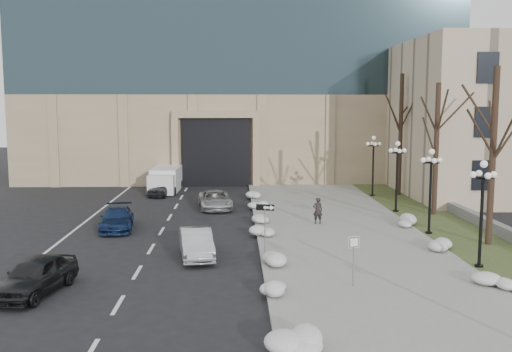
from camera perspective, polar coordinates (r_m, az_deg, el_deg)
The scene contains 31 objects.
ground at distance 19.27m, azimuth 5.03°, elevation -14.52°, with size 160.00×160.00×0.00m, color black.
sidewalk at distance 33.05m, azimuth 8.10°, elevation -5.26°, with size 9.00×40.00×0.12m, color gray.
curb at distance 32.56m, azimuth 0.25°, elevation -5.35°, with size 0.30×40.00×0.14m, color gray.
grass_strip at distance 34.78m, azimuth 18.74°, elevation -4.96°, with size 4.00×40.00×0.10m, color #374723.
stone_wall at distance 37.28m, azimuth 20.56°, elevation -3.78°, with size 0.50×30.00×0.70m, color slate.
car_a at distance 23.33m, azimuth -21.17°, elevation -9.27°, with size 1.68×4.17×1.42m, color black.
car_b at distance 26.94m, azimuth -5.98°, elevation -6.73°, with size 1.42×4.07×1.34m, color #B2B4BA.
car_c at distance 33.69m, azimuth -13.74°, elevation -4.16°, with size 1.77×4.36×1.26m, color navy.
car_d at distance 39.32m, azimuth -4.11°, elevation -2.38°, with size 2.09×4.52×1.26m, color #B7B7B7.
car_e at distance 45.44m, azimuth -9.38°, elevation -1.20°, with size 1.44×3.57×1.22m, color #2B2B30.
pedestrian at distance 33.92m, azimuth 6.19°, elevation -3.45°, with size 0.57×0.38×1.57m, color black.
box_truck at distance 47.75m, azimuth -9.01°, elevation -0.39°, with size 2.30×6.14×1.93m.
one_way_sign at distance 26.94m, azimuth 1.22°, elevation -3.76°, with size 0.91×0.37×2.44m.
keep_sign at distance 22.40m, azimuth 9.74°, elevation -7.35°, with size 0.44×0.16×2.10m.
snow_clump_a at distance 16.99m, azimuth 3.82°, elevation -16.48°, with size 1.10×1.60×0.36m, color silver.
snow_clump_b at distance 21.79m, azimuth 2.08°, elevation -11.07°, with size 1.10×1.60×0.36m, color silver.
snow_clump_c at distance 25.30m, azimuth 2.09°, elevation -8.48°, with size 1.10×1.60×0.36m, color silver.
snow_clump_d at distance 30.62m, azimuth 0.85°, elevation -5.72°, with size 1.10×1.60×0.36m, color silver.
snow_clump_e at distance 33.98m, azimuth 0.60°, elevation -4.43°, with size 1.10×1.60×0.36m, color silver.
snow_clump_f at distance 38.98m, azimuth 0.30°, elevation -2.93°, with size 1.10×1.60×0.36m, color silver.
snow_clump_g at distance 42.87m, azimuth 0.05°, elevation -2.02°, with size 1.10×1.60×0.36m, color silver.
snow_clump_h at distance 24.23m, azimuth 22.96°, elevation -9.76°, with size 1.10×1.60×0.36m, color silver.
snow_clump_i at distance 29.19m, azimuth 17.92°, elevation -6.71°, with size 1.10×1.60×0.36m, color silver.
snow_clump_j at distance 34.46m, azimuth 14.73°, elevation -4.50°, with size 1.10×1.60×0.36m, color silver.
lamppost_a at distance 26.33m, azimuth 21.68°, elevation -2.19°, with size 1.18×1.18×4.76m.
lamppost_b at distance 32.32m, azimuth 17.07°, elevation -0.36°, with size 1.18×1.18×4.76m.
lamppost_c at distance 38.47m, azimuth 13.93°, elevation 0.89°, with size 1.18×1.18×4.76m.
lamppost_d at distance 44.73m, azimuth 11.65°, elevation 1.80°, with size 1.18×1.18×4.76m.
tree_near at distance 30.59m, azimuth 22.70°, elevation 4.18°, with size 3.20×3.20×9.00m.
tree_mid at distance 38.02m, azimuth 17.65°, elevation 4.37°, with size 3.20×3.20×8.50m.
tree_far at distance 45.61m, azimuth 14.30°, elevation 5.70°, with size 3.20×3.20×9.50m.
Camera 1 is at (-2.27, -17.77, 7.09)m, focal length 40.00 mm.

